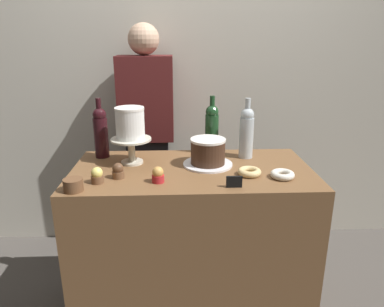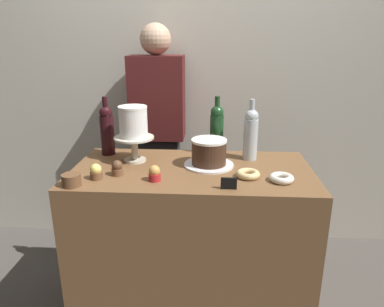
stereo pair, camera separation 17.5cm
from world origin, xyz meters
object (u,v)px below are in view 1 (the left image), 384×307
cupcake_chocolate (118,171)px  white_layer_cake (130,123)px  donut_glazed (249,172)px  barista_figure (148,140)px  price_sign_chalkboard (234,182)px  cupcake_lemon (97,176)px  cookie_stack (73,185)px  wine_bottle_green (212,128)px  cake_stand_pedestal (131,146)px  cupcake_caramel (158,175)px  chocolate_round_cake (208,151)px  wine_bottle_clear (247,132)px  wine_bottle_dark_red (101,132)px  donut_sugar (282,175)px

cupcake_chocolate → white_layer_cake: bearing=79.0°
donut_glazed → barista_figure: bearing=124.8°
donut_glazed → price_sign_chalkboard: price_sign_chalkboard is taller
cupcake_lemon → cookie_stack: bearing=-134.3°
wine_bottle_green → barista_figure: barista_figure is taller
cupcake_chocolate → cookie_stack: bearing=-140.3°
donut_glazed → wine_bottle_green: bearing=112.6°
cupcake_chocolate → cupcake_lemon: bearing=-147.3°
cake_stand_pedestal → cupcake_chocolate: 0.22m
white_layer_cake → cupcake_caramel: size_ratio=2.17×
wine_bottle_green → white_layer_cake: bearing=-159.8°
price_sign_chalkboard → chocolate_round_cake: bearing=107.5°
cake_stand_pedestal → wine_bottle_clear: (0.61, 0.07, 0.05)m
wine_bottle_clear → donut_glazed: 0.30m
wine_bottle_clear → cupcake_lemon: 0.82m
cupcake_caramel → price_sign_chalkboard: size_ratio=1.06×
cupcake_chocolate → price_sign_chalkboard: 0.54m
wine_bottle_clear → cupcake_lemon: (-0.74, -0.33, -0.11)m
wine_bottle_green → cupcake_lemon: bearing=-143.0°
chocolate_round_cake → barista_figure: 0.74m
barista_figure → wine_bottle_dark_red: bearing=-113.5°
cake_stand_pedestal → wine_bottle_green: (0.43, 0.16, 0.05)m
donut_glazed → price_sign_chalkboard: (-0.10, -0.14, 0.01)m
cupcake_caramel → barista_figure: 0.87m
wine_bottle_clear → wine_bottle_dark_red: bearing=177.2°
wine_bottle_green → price_sign_chalkboard: bearing=-84.0°
wine_bottle_green → cookie_stack: wine_bottle_green is taller
cupcake_chocolate → donut_sugar: (0.77, -0.03, -0.02)m
wine_bottle_dark_red → cupcake_lemon: (0.05, -0.37, -0.11)m
white_layer_cake → wine_bottle_clear: bearing=6.6°
wine_bottle_green → cookie_stack: size_ratio=3.87×
wine_bottle_green → cookie_stack: 0.83m
cupcake_lemon → wine_bottle_dark_red: bearing=97.7°
cupcake_lemon → price_sign_chalkboard: size_ratio=1.06×
cupcake_lemon → cookie_stack: size_ratio=0.88×
cupcake_chocolate → cupcake_caramel: bearing=-17.2°
cupcake_caramel → price_sign_chalkboard: cupcake_caramel is taller
wine_bottle_dark_red → barista_figure: barista_figure is taller
wine_bottle_clear → donut_sugar: (0.12, -0.31, -0.13)m
donut_sugar → donut_glazed: 0.15m
cupcake_caramel → cupcake_lemon: bearing=179.3°
wine_bottle_dark_red → cookie_stack: bearing=-94.2°
chocolate_round_cake → cookie_stack: chocolate_round_cake is taller
wine_bottle_dark_red → cupcake_lemon: 0.39m
price_sign_chalkboard → barista_figure: size_ratio=0.04×
wine_bottle_clear → cookie_stack: size_ratio=3.87×
cupcake_lemon → cookie_stack: cupcake_lemon is taller
wine_bottle_green → cookie_stack: (-0.64, -0.51, -0.12)m
chocolate_round_cake → wine_bottle_green: size_ratio=0.55×
wine_bottle_dark_red → donut_sugar: size_ratio=2.91×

